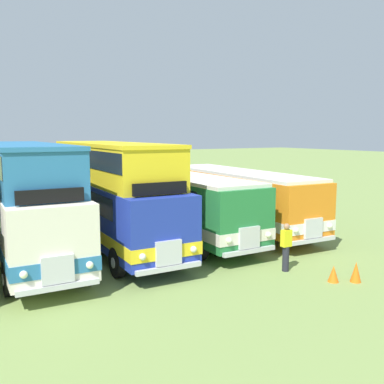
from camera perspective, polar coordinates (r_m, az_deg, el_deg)
name	(u,v)px	position (r m, az deg, el deg)	size (l,w,h in m)	color
ground_plane	(73,252)	(18.69, -15.39, -7.67)	(200.00, 200.00, 0.00)	#7A934C
bus_third_in_row	(26,195)	(18.06, -21.05, -0.42)	(2.81, 11.32, 4.49)	silver
bus_fourth_in_row	(113,191)	(18.49, -10.38, 0.13)	(2.73, 10.53, 4.49)	#1E339E
bus_fifth_in_row	(185,202)	(19.87, -0.92, -1.32)	(2.65, 9.73, 2.99)	#237538
bus_sixth_in_row	(237,195)	(22.20, 6.00, -0.39)	(2.95, 11.04, 2.99)	orange
cone_mid_row	(333,274)	(15.26, 18.14, -10.20)	(0.36, 0.36, 0.55)	orange
cone_far_end	(356,272)	(15.48, 20.78, -9.82)	(0.36, 0.36, 0.68)	orange
marshal_person	(286,247)	(15.80, 12.28, -7.07)	(0.36, 0.24, 1.73)	#23232D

